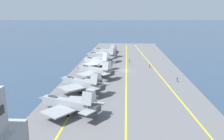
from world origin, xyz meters
The scene contains 14 objects.
ground_plane centered at (0.00, 0.00, 0.00)m, with size 2000.00×2000.00×0.00m, color #2D425B.
carrier_deck centered at (0.00, 0.00, 0.20)m, with size 179.11×41.78×0.40m, color slate.
deck_stripe_foul_line centered at (0.00, -11.49, 0.40)m, with size 161.20×0.36×0.01m, color yellow.
deck_stripe_centerline centered at (0.00, 0.00, 0.40)m, with size 161.20×0.36×0.01m, color yellow.
deck_stripe_edge_line centered at (0.00, 11.49, 0.40)m, with size 161.20×0.36×0.01m, color yellow.
parked_jet_nearest centered at (-42.49, 12.56, 2.88)m, with size 12.95×16.06×6.04m.
parked_jet_second centered at (-27.26, 12.59, 3.04)m, with size 13.59×15.99×6.42m.
parked_jet_third centered at (-11.26, 10.99, 2.95)m, with size 13.47×15.76×6.13m.
parked_jet_fourth centered at (3.69, 12.12, 3.10)m, with size 13.04×15.02×6.85m.
parked_jet_fifth centered at (18.06, 11.83, 3.09)m, with size 12.94×16.52×6.52m.
parked_jet_sixth centered at (33.02, 11.54, 2.98)m, with size 13.63×16.58×6.21m.
crew_red_vest centered at (5.04, -9.54, 1.36)m, with size 0.37×0.44×1.75m.
crew_blue_vest centered at (-15.14, -16.38, 1.31)m, with size 0.45×0.45×1.67m.
crew_green_vest centered at (15.63, -1.33, 1.34)m, with size 0.45×0.40×1.71m.
Camera 1 is at (-89.82, 0.16, 21.46)m, focal length 38.00 mm.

